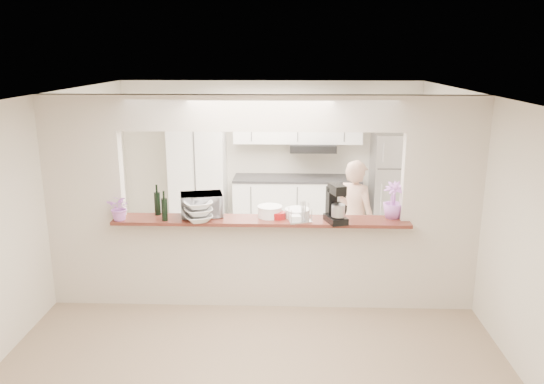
{
  "coord_description": "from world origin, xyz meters",
  "views": [
    {
      "loc": [
        0.33,
        -5.86,
        2.95
      ],
      "look_at": [
        0.12,
        0.3,
        1.32
      ],
      "focal_mm": 35.0,
      "sensor_mm": 36.0,
      "label": 1
    }
  ],
  "objects_px": {
    "refrigerator": "(394,184)",
    "toaster_oven": "(202,205)",
    "person": "(355,219)",
    "stand_mixer": "(336,205)"
  },
  "relations": [
    {
      "from": "toaster_oven",
      "to": "stand_mixer",
      "type": "bearing_deg",
      "value": -19.06
    },
    {
      "from": "refrigerator",
      "to": "toaster_oven",
      "type": "xyz_separation_m",
      "value": [
        -2.75,
        -2.6,
        0.37
      ]
    },
    {
      "from": "stand_mixer",
      "to": "toaster_oven",
      "type": "bearing_deg",
      "value": 173.14
    },
    {
      "from": "refrigerator",
      "to": "toaster_oven",
      "type": "distance_m",
      "value": 3.8
    },
    {
      "from": "refrigerator",
      "to": "toaster_oven",
      "type": "bearing_deg",
      "value": -136.61
    },
    {
      "from": "person",
      "to": "toaster_oven",
      "type": "bearing_deg",
      "value": 64.15
    },
    {
      "from": "person",
      "to": "stand_mixer",
      "type": "bearing_deg",
      "value": 111.04
    },
    {
      "from": "refrigerator",
      "to": "stand_mixer",
      "type": "bearing_deg",
      "value": -113.39
    },
    {
      "from": "toaster_oven",
      "to": "person",
      "type": "bearing_deg",
      "value": 12.2
    },
    {
      "from": "refrigerator",
      "to": "person",
      "type": "bearing_deg",
      "value": -116.06
    }
  ]
}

